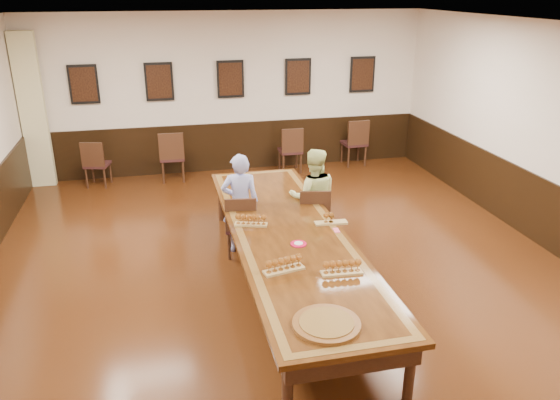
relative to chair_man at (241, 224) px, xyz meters
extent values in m
cube|color=black|center=(0.45, -1.03, -0.47)|extent=(8.00, 10.00, 0.02)
cube|color=white|center=(0.45, -1.03, 2.75)|extent=(8.00, 10.00, 0.02)
cube|color=beige|center=(0.45, 3.98, 1.14)|extent=(8.00, 0.02, 3.20)
imported|color=#4A55B9|center=(0.01, 0.10, 0.28)|extent=(0.59, 0.43, 1.48)
imported|color=#DBE690|center=(1.10, 0.12, 0.27)|extent=(0.82, 0.69, 1.47)
cube|color=#F65271|center=(1.05, -1.12, 0.29)|extent=(0.08, 0.14, 0.01)
cube|color=beige|center=(-3.30, 3.79, 0.99)|extent=(0.45, 0.18, 2.90)
cube|color=black|center=(0.45, 3.95, 0.04)|extent=(7.98, 0.04, 1.00)
cube|color=black|center=(4.43, -1.03, 0.04)|extent=(0.04, 9.98, 1.00)
cube|color=black|center=(0.45, -1.03, 0.26)|extent=(1.40, 5.00, 0.06)
cube|color=brown|center=(0.45, -1.03, 0.29)|extent=(1.28, 4.88, 0.00)
cube|color=black|center=(0.45, -1.03, 0.29)|extent=(1.10, 4.70, 0.00)
cube|color=black|center=(0.45, -1.03, 0.11)|extent=(1.25, 4.85, 0.18)
cylinder|color=black|center=(-0.13, -3.35, -0.12)|extent=(0.10, 0.10, 0.69)
cylinder|color=black|center=(1.03, -3.35, -0.12)|extent=(0.10, 0.10, 0.69)
cylinder|color=black|center=(-0.13, 1.29, -0.12)|extent=(0.10, 0.10, 0.69)
cylinder|color=black|center=(1.03, 1.29, -0.12)|extent=(0.10, 0.10, 0.69)
cube|color=black|center=(-2.35, 3.91, 1.44)|extent=(0.54, 0.03, 0.74)
cube|color=black|center=(-2.35, 3.89, 1.44)|extent=(0.46, 0.01, 0.64)
cube|color=black|center=(-0.95, 3.91, 1.44)|extent=(0.54, 0.03, 0.74)
cube|color=black|center=(-0.95, 3.89, 1.44)|extent=(0.46, 0.01, 0.64)
cube|color=black|center=(0.45, 3.91, 1.44)|extent=(0.54, 0.03, 0.74)
cube|color=black|center=(0.45, 3.89, 1.44)|extent=(0.46, 0.01, 0.64)
cube|color=black|center=(1.85, 3.91, 1.44)|extent=(0.54, 0.03, 0.74)
cube|color=black|center=(1.85, 3.89, 1.44)|extent=(0.46, 0.01, 0.64)
cube|color=black|center=(3.25, 3.91, 1.44)|extent=(0.54, 0.03, 0.74)
cube|color=black|center=(3.25, 3.89, 1.44)|extent=(0.46, 0.01, 0.64)
cube|color=olive|center=(0.02, -0.72, 0.30)|extent=(0.44, 0.25, 0.03)
cube|color=olive|center=(1.05, -0.89, 0.30)|extent=(0.43, 0.15, 0.03)
cube|color=olive|center=(0.16, -1.99, 0.30)|extent=(0.48, 0.24, 0.03)
cube|color=olive|center=(0.75, -2.19, 0.30)|extent=(0.45, 0.16, 0.03)
cylinder|color=red|center=(0.48, -1.39, 0.30)|extent=(0.19, 0.19, 0.02)
cylinder|color=silver|center=(0.48, -1.39, 0.31)|extent=(0.11, 0.11, 0.01)
cylinder|color=#522B10|center=(0.30, -3.07, 0.31)|extent=(0.79, 0.79, 0.04)
cylinder|color=brown|center=(0.30, -3.07, 0.33)|extent=(0.63, 0.63, 0.01)
camera|label=1|loc=(-1.05, -7.07, 3.18)|focal=35.00mm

